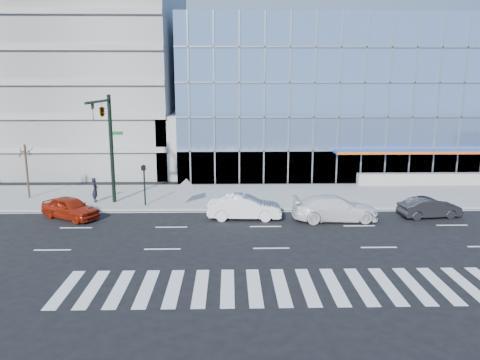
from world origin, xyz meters
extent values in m
plane|color=black|center=(0.00, 0.00, 0.00)|extent=(160.00, 160.00, 0.00)
cube|color=gray|center=(0.00, 8.00, 0.07)|extent=(120.00, 8.00, 0.15)
cube|color=#7D9CD0|center=(14.00, 26.00, 7.50)|extent=(42.00, 26.00, 15.00)
cube|color=gray|center=(-20.00, 26.00, 10.00)|extent=(24.00, 24.00, 20.00)
cube|color=gray|center=(-6.00, 18.00, 3.00)|extent=(6.00, 8.00, 6.00)
cube|color=gray|center=(-30.00, 70.00, 24.00)|extent=(14.00, 14.00, 48.00)
cylinder|color=black|center=(-11.00, 6.00, 4.15)|extent=(0.28, 0.28, 8.00)
cylinder|color=black|center=(-11.00, 3.20, 7.75)|extent=(0.18, 5.60, 0.18)
imported|color=black|center=(-11.00, 1.80, 7.15)|extent=(0.18, 0.22, 1.10)
imported|color=black|center=(-11.00, 4.00, 7.15)|extent=(0.48, 2.24, 0.90)
cube|color=#0C591E|center=(-10.55, 6.00, 5.35)|extent=(0.90, 0.05, 0.25)
cylinder|color=black|center=(-8.50, 5.00, 1.65)|extent=(0.12, 0.12, 3.00)
cube|color=black|center=(-8.50, 4.85, 2.95)|extent=(0.30, 0.25, 0.35)
cylinder|color=#332319|center=(-18.00, 7.50, 2.25)|extent=(0.16, 0.16, 4.20)
ellipsoid|color=#332319|center=(-18.00, 7.50, 3.93)|extent=(1.10, 1.10, 0.90)
imported|color=white|center=(4.70, 1.33, 0.82)|extent=(5.74, 2.46, 1.65)
imported|color=white|center=(-1.30, 1.80, 0.81)|extent=(4.98, 1.92, 1.62)
imported|color=black|center=(11.25, 1.80, 0.68)|extent=(4.30, 1.99, 1.37)
imported|color=maroon|center=(-13.00, 2.12, 0.74)|extent=(4.61, 3.78, 1.48)
imported|color=black|center=(-12.41, 6.04, 1.07)|extent=(0.49, 0.70, 1.85)
cube|color=#989898|center=(-5.58, 5.65, 1.06)|extent=(1.74, 0.67, 1.83)
camera|label=1|loc=(-2.29, -28.47, 8.96)|focal=35.00mm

